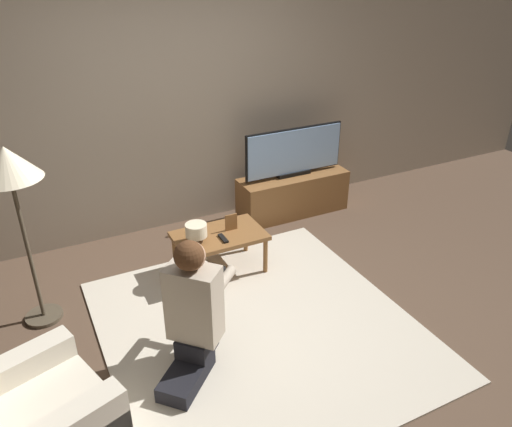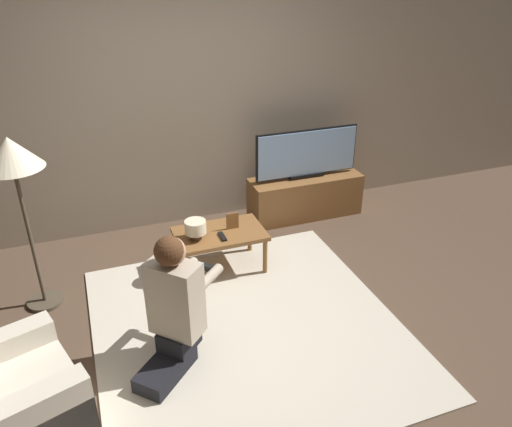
{
  "view_description": "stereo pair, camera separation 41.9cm",
  "coord_description": "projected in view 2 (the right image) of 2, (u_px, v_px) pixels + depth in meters",
  "views": [
    {
      "loc": [
        -1.35,
        -2.63,
        2.5
      ],
      "look_at": [
        0.32,
        0.7,
        0.58
      ],
      "focal_mm": 35.0,
      "sensor_mm": 36.0,
      "label": 1
    },
    {
      "loc": [
        -0.96,
        -2.8,
        2.5
      ],
      "look_at": [
        0.32,
        0.7,
        0.58
      ],
      "focal_mm": 35.0,
      "sensor_mm": 36.0,
      "label": 2
    }
  ],
  "objects": [
    {
      "name": "ground_plane",
      "position": [
        248.0,
        328.0,
        3.78
      ],
      "size": [
        10.0,
        10.0,
        0.0
      ],
      "primitive_type": "plane",
      "color": "brown"
    },
    {
      "name": "wall_back",
      "position": [
        180.0,
        97.0,
        4.79
      ],
      "size": [
        10.0,
        0.06,
        2.6
      ],
      "color": "tan",
      "rests_on": "ground_plane"
    },
    {
      "name": "rug",
      "position": [
        248.0,
        327.0,
        3.77
      ],
      "size": [
        2.23,
        2.35,
        0.02
      ],
      "color": "beige",
      "rests_on": "ground_plane"
    },
    {
      "name": "tv_stand",
      "position": [
        305.0,
        196.0,
        5.33
      ],
      "size": [
        1.2,
        0.38,
        0.44
      ],
      "color": "brown",
      "rests_on": "ground_plane"
    },
    {
      "name": "tv",
      "position": [
        307.0,
        154.0,
        5.11
      ],
      "size": [
        1.11,
        0.08,
        0.52
      ],
      "color": "black",
      "rests_on": "tv_stand"
    },
    {
      "name": "coffee_table",
      "position": [
        220.0,
        237.0,
        4.33
      ],
      "size": [
        0.77,
        0.48,
        0.38
      ],
      "color": "brown",
      "rests_on": "ground_plane"
    },
    {
      "name": "floor_lamp",
      "position": [
        13.0,
        163.0,
        3.5
      ],
      "size": [
        0.43,
        0.43,
        1.41
      ],
      "color": "#4C4233",
      "rests_on": "ground_plane"
    },
    {
      "name": "person_kneeling",
      "position": [
        174.0,
        304.0,
        3.24
      ],
      "size": [
        0.74,
        0.73,
        0.98
      ],
      "rotation": [
        0.0,
        0.0,
        2.34
      ],
      "color": "black",
      "rests_on": "rug"
    },
    {
      "name": "picture_frame",
      "position": [
        232.0,
        221.0,
        4.34
      ],
      "size": [
        0.11,
        0.01,
        0.15
      ],
      "color": "brown",
      "rests_on": "coffee_table"
    },
    {
      "name": "table_lamp",
      "position": [
        195.0,
        228.0,
        4.16
      ],
      "size": [
        0.18,
        0.18,
        0.17
      ],
      "color": "#4C3823",
      "rests_on": "coffee_table"
    },
    {
      "name": "remote",
      "position": [
        222.0,
        236.0,
        4.23
      ],
      "size": [
        0.04,
        0.15,
        0.02
      ],
      "color": "black",
      "rests_on": "coffee_table"
    }
  ]
}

